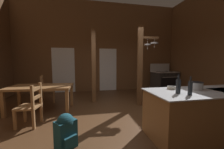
{
  "coord_description": "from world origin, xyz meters",
  "views": [
    {
      "loc": [
        -0.78,
        -3.21,
        1.45
      ],
      "look_at": [
        0.1,
        1.09,
        1.02
      ],
      "focal_mm": 21.9,
      "sensor_mm": 36.0,
      "label": 1
    }
  ],
  "objects_px": {
    "dining_table": "(41,89)",
    "bottle_short_on_counter": "(190,88)",
    "stove_range": "(164,81)",
    "ladderback_chair_near_window": "(46,89)",
    "kitchen_island": "(203,114)",
    "ladderback_chair_by_post": "(31,106)",
    "stockpot_on_counter": "(196,86)",
    "backpack": "(66,130)",
    "mixing_bowl_on_counter": "(171,88)",
    "bottle_tall_on_counter": "(178,86)"
  },
  "relations": [
    {
      "from": "dining_table",
      "to": "bottle_short_on_counter",
      "type": "bearing_deg",
      "value": -38.24
    },
    {
      "from": "stove_range",
      "to": "bottle_short_on_counter",
      "type": "xyz_separation_m",
      "value": [
        -2.19,
        -4.16,
        0.53
      ]
    },
    {
      "from": "stove_range",
      "to": "dining_table",
      "type": "relative_size",
      "value": 0.75
    },
    {
      "from": "stove_range",
      "to": "ladderback_chair_near_window",
      "type": "relative_size",
      "value": 1.39
    },
    {
      "from": "kitchen_island",
      "to": "bottle_short_on_counter",
      "type": "bearing_deg",
      "value": -156.35
    },
    {
      "from": "ladderback_chair_near_window",
      "to": "bottle_short_on_counter",
      "type": "distance_m",
      "value": 4.43
    },
    {
      "from": "bottle_short_on_counter",
      "to": "ladderback_chair_by_post",
      "type": "bearing_deg",
      "value": 154.51
    },
    {
      "from": "kitchen_island",
      "to": "stove_range",
      "type": "relative_size",
      "value": 1.64
    },
    {
      "from": "ladderback_chair_near_window",
      "to": "bottle_short_on_counter",
      "type": "height_order",
      "value": "bottle_short_on_counter"
    },
    {
      "from": "dining_table",
      "to": "bottle_short_on_counter",
      "type": "distance_m",
      "value": 3.74
    },
    {
      "from": "bottle_short_on_counter",
      "to": "stockpot_on_counter",
      "type": "bearing_deg",
      "value": 39.5
    },
    {
      "from": "kitchen_island",
      "to": "bottle_short_on_counter",
      "type": "xyz_separation_m",
      "value": [
        -0.53,
        -0.23,
        0.57
      ]
    },
    {
      "from": "ladderback_chair_by_post",
      "to": "backpack",
      "type": "height_order",
      "value": "ladderback_chair_by_post"
    },
    {
      "from": "dining_table",
      "to": "backpack",
      "type": "height_order",
      "value": "dining_table"
    },
    {
      "from": "dining_table",
      "to": "backpack",
      "type": "bearing_deg",
      "value": -64.86
    },
    {
      "from": "dining_table",
      "to": "mixing_bowl_on_counter",
      "type": "height_order",
      "value": "mixing_bowl_on_counter"
    },
    {
      "from": "ladderback_chair_by_post",
      "to": "bottle_tall_on_counter",
      "type": "bearing_deg",
      "value": -24.02
    },
    {
      "from": "backpack",
      "to": "bottle_short_on_counter",
      "type": "xyz_separation_m",
      "value": [
        2.01,
        -0.36,
        0.7
      ]
    },
    {
      "from": "backpack",
      "to": "ladderback_chair_by_post",
      "type": "bearing_deg",
      "value": 130.6
    },
    {
      "from": "backpack",
      "to": "stockpot_on_counter",
      "type": "height_order",
      "value": "stockpot_on_counter"
    },
    {
      "from": "stove_range",
      "to": "ladderback_chair_near_window",
      "type": "bearing_deg",
      "value": -169.64
    },
    {
      "from": "backpack",
      "to": "stove_range",
      "type": "bearing_deg",
      "value": 42.12
    },
    {
      "from": "stove_range",
      "to": "dining_table",
      "type": "bearing_deg",
      "value": -160.09
    },
    {
      "from": "kitchen_island",
      "to": "backpack",
      "type": "bearing_deg",
      "value": 177.16
    },
    {
      "from": "kitchen_island",
      "to": "stove_range",
      "type": "xyz_separation_m",
      "value": [
        1.65,
        3.92,
        0.04
      ]
    },
    {
      "from": "dining_table",
      "to": "ladderback_chair_by_post",
      "type": "distance_m",
      "value": 0.95
    },
    {
      "from": "stove_range",
      "to": "ladderback_chair_near_window",
      "type": "height_order",
      "value": "stove_range"
    },
    {
      "from": "ladderback_chair_near_window",
      "to": "bottle_tall_on_counter",
      "type": "xyz_separation_m",
      "value": [
        2.9,
        -3.07,
        0.57
      ]
    },
    {
      "from": "stockpot_on_counter",
      "to": "dining_table",
      "type": "bearing_deg",
      "value": 150.43
    },
    {
      "from": "stockpot_on_counter",
      "to": "bottle_short_on_counter",
      "type": "xyz_separation_m",
      "value": [
        -0.46,
        -0.38,
        0.05
      ]
    },
    {
      "from": "stove_range",
      "to": "backpack",
      "type": "distance_m",
      "value": 5.66
    },
    {
      "from": "ladderback_chair_by_post",
      "to": "bottle_tall_on_counter",
      "type": "height_order",
      "value": "bottle_tall_on_counter"
    },
    {
      "from": "kitchen_island",
      "to": "mixing_bowl_on_counter",
      "type": "relative_size",
      "value": 13.16
    },
    {
      "from": "dining_table",
      "to": "mixing_bowl_on_counter",
      "type": "relative_size",
      "value": 10.69
    },
    {
      "from": "kitchen_island",
      "to": "ladderback_chair_near_window",
      "type": "relative_size",
      "value": 2.28
    },
    {
      "from": "kitchen_island",
      "to": "bottle_tall_on_counter",
      "type": "height_order",
      "value": "bottle_tall_on_counter"
    },
    {
      "from": "kitchen_island",
      "to": "bottle_tall_on_counter",
      "type": "bearing_deg",
      "value": -171.76
    },
    {
      "from": "dining_table",
      "to": "mixing_bowl_on_counter",
      "type": "xyz_separation_m",
      "value": [
        2.93,
        -1.81,
        0.27
      ]
    },
    {
      "from": "mixing_bowl_on_counter",
      "to": "bottle_short_on_counter",
      "type": "bearing_deg",
      "value": -90.97
    },
    {
      "from": "dining_table",
      "to": "stockpot_on_counter",
      "type": "height_order",
      "value": "stockpot_on_counter"
    },
    {
      "from": "ladderback_chair_near_window",
      "to": "mixing_bowl_on_counter",
      "type": "xyz_separation_m",
      "value": [
        3.02,
        -2.71,
        0.47
      ]
    },
    {
      "from": "backpack",
      "to": "bottle_short_on_counter",
      "type": "bearing_deg",
      "value": -10.15
    },
    {
      "from": "dining_table",
      "to": "ladderback_chair_by_post",
      "type": "height_order",
      "value": "ladderback_chair_by_post"
    },
    {
      "from": "ladderback_chair_by_post",
      "to": "mixing_bowl_on_counter",
      "type": "xyz_separation_m",
      "value": [
        2.89,
        -0.88,
        0.47
      ]
    },
    {
      "from": "kitchen_island",
      "to": "ladderback_chair_near_window",
      "type": "xyz_separation_m",
      "value": [
        -3.55,
        2.97,
        0.01
      ]
    },
    {
      "from": "ladderback_chair_near_window",
      "to": "kitchen_island",
      "type": "bearing_deg",
      "value": -39.95
    },
    {
      "from": "kitchen_island",
      "to": "dining_table",
      "type": "xyz_separation_m",
      "value": [
        -3.46,
        2.07,
        0.21
      ]
    },
    {
      "from": "dining_table",
      "to": "stockpot_on_counter",
      "type": "bearing_deg",
      "value": -29.57
    },
    {
      "from": "kitchen_island",
      "to": "backpack",
      "type": "xyz_separation_m",
      "value": [
        -2.55,
        0.13,
        -0.13
      ]
    },
    {
      "from": "kitchen_island",
      "to": "stove_range",
      "type": "height_order",
      "value": "stove_range"
    }
  ]
}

